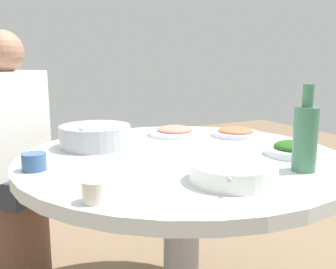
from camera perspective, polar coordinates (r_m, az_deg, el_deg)
name	(u,v)px	position (r m, az deg, el deg)	size (l,w,h in m)	color
round_dining_table	(182,187)	(1.50, 2.01, -7.61)	(1.21, 1.21, 0.73)	#99999E
rice_bowl	(95,136)	(1.61, -10.59, -0.17)	(0.29, 0.29, 0.10)	#B2B5BA
soup_bowl	(233,173)	(1.16, 9.49, -5.52)	(0.26, 0.26, 0.06)	white
dish_greens	(294,149)	(1.53, 17.93, -2.09)	(0.21, 0.21, 0.05)	silver
dish_tofu_braise	(236,132)	(1.83, 9.85, 0.31)	(0.21, 0.21, 0.04)	silver
dish_shrimp	(175,131)	(1.82, 0.99, 0.45)	(0.24, 0.24, 0.04)	silver
green_bottle	(305,137)	(1.31, 19.43, -0.28)	(0.08, 0.08, 0.28)	#417556
tea_cup_near	(95,191)	(1.01, -10.65, -8.16)	(0.07, 0.07, 0.06)	beige
tea_cup_far	(34,162)	(1.33, -19.00, -3.78)	(0.08, 0.08, 0.06)	#375D8D
stool_for_diner_left	(17,240)	(2.08, -21.19, -14.19)	(0.31, 0.31, 0.45)	brown
diner_left	(8,129)	(1.92, -22.34, 0.69)	(0.47, 0.46, 0.76)	#2D333D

